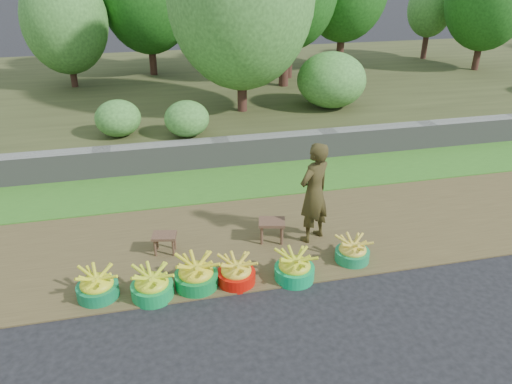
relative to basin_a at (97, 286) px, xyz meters
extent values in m
plane|color=black|center=(2.16, -0.35, -0.17)|extent=(120.00, 120.00, 0.00)
cube|color=brown|center=(2.16, 0.90, -0.16)|extent=(80.00, 2.50, 0.02)
cube|color=#397B22|center=(2.16, 2.90, -0.15)|extent=(80.00, 1.50, 0.04)
cube|color=slate|center=(2.16, 3.75, 0.10)|extent=(80.00, 0.35, 0.55)
cube|color=#404421|center=(2.16, 8.65, 0.08)|extent=(80.00, 10.00, 0.50)
cylinder|color=#3F231B|center=(4.97, 8.61, 1.15)|extent=(0.23, 0.23, 1.63)
cylinder|color=#3F231B|center=(4.57, 7.71, 1.33)|extent=(0.26, 0.26, 2.00)
cylinder|color=#3F231B|center=(1.19, 9.88, 1.06)|extent=(0.21, 0.21, 1.46)
cylinder|color=#3F231B|center=(-0.97, 8.90, 0.86)|extent=(0.17, 0.17, 1.06)
ellipsoid|color=#488935|center=(-0.97, 8.90, 2.04)|extent=(2.17, 2.17, 2.71)
cylinder|color=#3F231B|center=(10.23, 10.20, 0.91)|extent=(0.18, 0.18, 1.17)
ellipsoid|color=#488935|center=(10.23, 10.20, 1.93)|extent=(1.44, 1.44, 1.81)
cylinder|color=#3F231B|center=(6.86, 9.38, 1.15)|extent=(0.23, 0.23, 1.64)
cylinder|color=#3F231B|center=(3.01, 5.69, 1.10)|extent=(0.22, 0.22, 1.54)
cylinder|color=#3F231B|center=(10.88, 8.27, 1.01)|extent=(0.20, 0.20, 1.36)
ellipsoid|color=#488935|center=(5.09, 5.52, 0.97)|extent=(1.60, 1.60, 1.28)
ellipsoid|color=#488935|center=(1.59, 4.26, 0.68)|extent=(0.89, 0.89, 0.71)
ellipsoid|color=#488935|center=(0.26, 4.59, 0.69)|extent=(0.90, 0.90, 0.72)
cylinder|color=#0E7842|center=(0.00, 0.00, -0.08)|extent=(0.51, 0.51, 0.18)
ellipsoid|color=yellow|center=(0.00, 0.00, 0.06)|extent=(0.45, 0.45, 0.29)
cylinder|color=#109444|center=(0.66, -0.14, -0.08)|extent=(0.52, 0.52, 0.19)
ellipsoid|color=#CDE123|center=(0.66, -0.14, 0.07)|extent=(0.46, 0.46, 0.30)
cylinder|color=#0E8136|center=(1.21, -0.06, -0.07)|extent=(0.56, 0.56, 0.20)
ellipsoid|color=yellow|center=(1.21, -0.06, 0.08)|extent=(0.49, 0.49, 0.32)
cylinder|color=red|center=(1.72, -0.10, -0.08)|extent=(0.49, 0.49, 0.18)
ellipsoid|color=yellow|center=(1.72, -0.10, 0.06)|extent=(0.43, 0.43, 0.28)
cylinder|color=#0B9F55|center=(2.48, -0.19, -0.08)|extent=(0.52, 0.52, 0.19)
ellipsoid|color=yellow|center=(2.48, -0.19, 0.07)|extent=(0.46, 0.46, 0.30)
cylinder|color=#17864C|center=(3.37, 0.03, -0.09)|extent=(0.47, 0.47, 0.17)
ellipsoid|color=yellow|center=(3.37, 0.03, 0.05)|extent=(0.42, 0.42, 0.27)
cube|color=brown|center=(0.88, 0.81, 0.12)|extent=(0.38, 0.31, 0.04)
cylinder|color=brown|center=(0.74, 0.75, -0.02)|extent=(0.03, 0.03, 0.25)
cylinder|color=brown|center=(0.98, 0.69, -0.02)|extent=(0.03, 0.03, 0.25)
cylinder|color=brown|center=(0.77, 0.92, -0.02)|extent=(0.03, 0.03, 0.25)
cylinder|color=brown|center=(1.02, 0.86, -0.02)|extent=(0.03, 0.03, 0.25)
cube|color=brown|center=(2.42, 0.76, 0.16)|extent=(0.44, 0.38, 0.04)
cylinder|color=brown|center=(2.26, 0.70, -0.01)|extent=(0.04, 0.04, 0.29)
cylinder|color=brown|center=(2.54, 0.63, -0.01)|extent=(0.04, 0.04, 0.29)
cylinder|color=brown|center=(2.31, 0.90, -0.01)|extent=(0.04, 0.04, 0.29)
cylinder|color=brown|center=(2.59, 0.83, -0.01)|extent=(0.04, 0.04, 0.29)
imported|color=black|center=(3.02, 0.70, 0.60)|extent=(0.65, 0.58, 1.50)
camera|label=1|loc=(0.77, -5.30, 3.74)|focal=35.00mm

